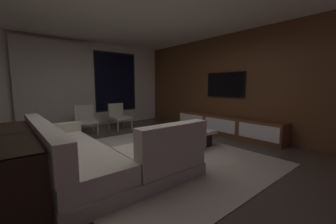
{
  "coord_description": "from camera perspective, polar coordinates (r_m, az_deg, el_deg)",
  "views": [
    {
      "loc": [
        -1.85,
        -3.1,
        1.32
      ],
      "look_at": [
        0.97,
        0.31,
        0.75
      ],
      "focal_mm": 21.73,
      "sensor_mm": 36.0,
      "label": 1
    }
  ],
  "objects": [
    {
      "name": "area_rug",
      "position": [
        3.94,
        -3.18,
        -12.09
      ],
      "size": [
        3.2,
        3.8,
        0.01
      ],
      "primitive_type": "cube",
      "color": "#ADA391",
      "rests_on": "floor"
    },
    {
      "name": "ceiling",
      "position": [
        3.86,
        -9.26,
        28.24
      ],
      "size": [
        8.2,
        8.2,
        0.0
      ],
      "primitive_type": "plane",
      "color": "silver"
    },
    {
      "name": "media_wall",
      "position": [
        5.8,
        18.35,
        7.31
      ],
      "size": [
        0.12,
        7.8,
        2.7
      ],
      "color": "brown",
      "rests_on": "floor"
    },
    {
      "name": "accent_chair_near_window",
      "position": [
        6.38,
        -13.69,
        -0.81
      ],
      "size": [
        0.59,
        0.61,
        0.78
      ],
      "color": "#B2ADA0",
      "rests_on": "floor"
    },
    {
      "name": "accent_chair_by_curtain",
      "position": [
        6.0,
        -22.23,
        -1.66
      ],
      "size": [
        0.6,
        0.62,
        0.78
      ],
      "color": "#B2ADA0",
      "rests_on": "floor"
    },
    {
      "name": "coffee_table",
      "position": [
        4.52,
        3.27,
        -7.13
      ],
      "size": [
        1.16,
        1.16,
        0.36
      ],
      "color": "black",
      "rests_on": "floor"
    },
    {
      "name": "sectional_couch",
      "position": [
        3.23,
        -19.96,
        -11.66
      ],
      "size": [
        1.98,
        2.5,
        0.82
      ],
      "color": "#A49C8C",
      "rests_on": "floor"
    },
    {
      "name": "book_stack_on_coffee_table",
      "position": [
        4.49,
        1.83,
        -4.35
      ],
      "size": [
        0.28,
        0.2,
        0.09
      ],
      "color": "#5EAEB7",
      "rests_on": "coffee_table"
    },
    {
      "name": "console_table_behind_couch",
      "position": [
        3.16,
        -36.97,
        -10.81
      ],
      "size": [
        0.4,
        2.1,
        0.74
      ],
      "color": "black",
      "rests_on": "floor"
    },
    {
      "name": "mounted_tv",
      "position": [
        5.85,
        15.69,
        7.41
      ],
      "size": [
        0.05,
        1.18,
        0.68
      ],
      "color": "black"
    },
    {
      "name": "back_wall_with_window",
      "position": [
        6.95,
        -24.83,
        6.9
      ],
      "size": [
        6.6,
        0.3,
        2.7
      ],
      "color": "silver",
      "rests_on": "floor"
    },
    {
      "name": "media_console",
      "position": [
        5.69,
        15.9,
        -3.71
      ],
      "size": [
        0.46,
        3.1,
        0.52
      ],
      "color": "brown",
      "rests_on": "floor"
    },
    {
      "name": "floor",
      "position": [
        3.84,
        -8.41,
        -12.79
      ],
      "size": [
        9.2,
        9.2,
        0.0
      ],
      "primitive_type": "plane",
      "color": "#473D33"
    }
  ]
}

